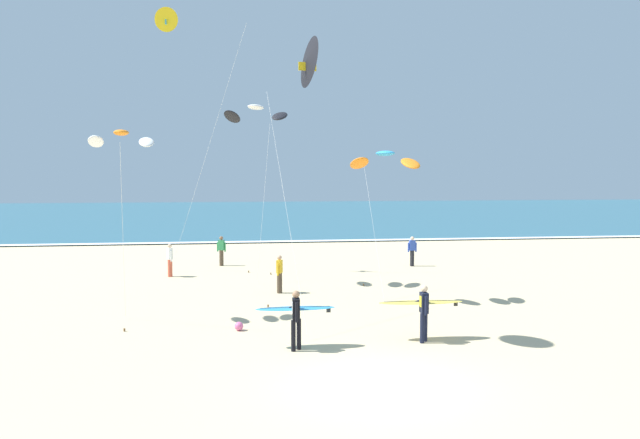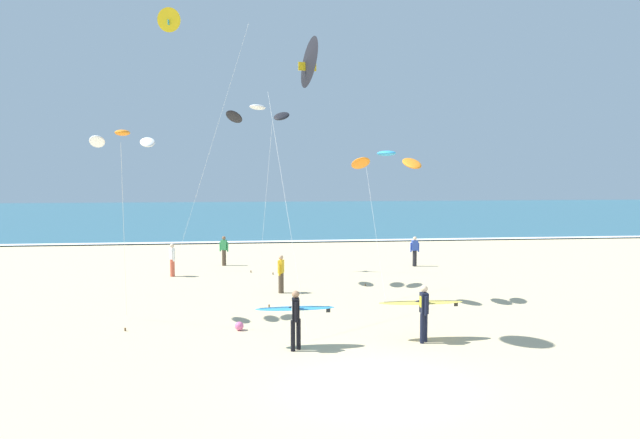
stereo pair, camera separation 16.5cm
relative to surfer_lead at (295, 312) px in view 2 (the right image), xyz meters
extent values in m
plane|color=#D1BA8E|center=(1.70, -3.34, -1.05)|extent=(160.00, 160.00, 0.00)
cube|color=#2D6075|center=(1.70, 56.62, -1.01)|extent=(160.00, 60.00, 0.08)
cube|color=white|center=(1.70, 26.92, -0.96)|extent=(160.00, 1.00, 0.01)
cylinder|color=black|center=(-0.09, -0.26, -0.61)|extent=(0.13, 0.13, 0.88)
cylinder|color=black|center=(0.08, -0.10, -0.61)|extent=(0.13, 0.13, 0.88)
cube|color=black|center=(0.00, -0.18, 0.13)|extent=(0.21, 0.35, 0.60)
cube|color=white|center=(-0.11, -0.18, 0.17)|extent=(0.02, 0.20, 0.32)
sphere|color=#A87A59|center=(0.00, -0.18, 0.55)|extent=(0.21, 0.21, 0.21)
cylinder|color=black|center=(-0.01, -0.41, 0.09)|extent=(0.09, 0.09, 0.56)
cylinder|color=black|center=(0.00, 0.05, 0.24)|extent=(0.09, 0.09, 0.26)
cylinder|color=black|center=(-0.06, 0.14, 0.11)|extent=(0.25, 0.09, 0.14)
ellipsoid|color=#3399D8|center=(0.00, 0.18, 0.07)|extent=(2.30, 0.61, 0.09)
cube|color=#333333|center=(0.00, 0.18, 0.11)|extent=(2.01, 0.08, 0.02)
cube|color=#262628|center=(0.96, 0.16, 0.00)|extent=(0.12, 0.02, 0.14)
cylinder|color=black|center=(3.73, 0.10, -0.61)|extent=(0.13, 0.13, 0.88)
cylinder|color=black|center=(3.87, 0.26, -0.61)|extent=(0.13, 0.13, 0.88)
cube|color=black|center=(3.80, 0.18, 0.13)|extent=(0.21, 0.34, 0.60)
cube|color=yellow|center=(3.70, 0.18, 0.17)|extent=(0.02, 0.20, 0.32)
sphere|color=beige|center=(3.80, 0.18, 0.55)|extent=(0.21, 0.21, 0.21)
cylinder|color=black|center=(3.80, -0.05, 0.09)|extent=(0.09, 0.09, 0.56)
cylinder|color=black|center=(3.81, 0.41, 0.24)|extent=(0.09, 0.09, 0.26)
cylinder|color=black|center=(3.75, 0.50, 0.11)|extent=(0.25, 0.09, 0.14)
ellipsoid|color=#EFD14C|center=(3.81, 0.54, 0.07)|extent=(2.58, 0.62, 0.08)
cube|color=#333333|center=(3.81, 0.54, 0.11)|extent=(2.26, 0.08, 0.02)
cube|color=#262628|center=(4.89, 0.51, 0.00)|extent=(0.12, 0.01, 0.14)
ellipsoid|color=black|center=(-1.82, 10.59, 6.39)|extent=(0.98, 1.46, 0.60)
ellipsoid|color=white|center=(-0.79, 10.30, 6.79)|extent=(0.98, 1.46, 0.20)
ellipsoid|color=black|center=(0.23, 10.01, 6.39)|extent=(0.98, 1.46, 0.60)
cylinder|color=silver|center=(-0.42, 11.63, 2.67)|extent=(0.76, 2.66, 7.24)
cylinder|color=brown|center=(-0.05, 12.95, -1.00)|extent=(0.06, 0.06, 0.10)
cone|color=black|center=(0.42, 0.70, 7.12)|extent=(0.64, 1.53, 1.49)
cube|color=yellow|center=(0.42, 0.70, 6.98)|extent=(0.53, 0.12, 0.24)
cylinder|color=silver|center=(-0.05, 3.12, 2.96)|extent=(0.96, 4.85, 7.81)
cylinder|color=brown|center=(-0.53, 5.54, -1.00)|extent=(0.06, 0.06, 0.10)
cone|color=yellow|center=(-5.00, 14.62, 11.42)|extent=(1.22, 0.56, 1.19)
cube|color=#2D99DB|center=(-5.00, 14.62, 11.28)|extent=(0.12, 0.42, 0.24)
cylinder|color=silver|center=(-3.06, 14.16, 5.11)|extent=(3.89, 0.93, 12.12)
cylinder|color=brown|center=(-1.12, 13.70, -1.00)|extent=(0.06, 0.06, 0.10)
ellipsoid|color=orange|center=(2.98, 6.01, 4.30)|extent=(0.72, 1.29, 0.58)
ellipsoid|color=#2D99DB|center=(3.99, 6.05, 4.68)|extent=(0.72, 1.29, 0.20)
ellipsoid|color=orange|center=(5.00, 6.09, 4.30)|extent=(0.72, 1.29, 0.58)
cylinder|color=silver|center=(3.92, 7.72, 1.62)|extent=(0.14, 3.34, 5.15)
cylinder|color=brown|center=(3.86, 9.39, -1.00)|extent=(0.06, 0.06, 0.10)
ellipsoid|color=white|center=(-4.65, 4.48, 4.97)|extent=(0.65, 1.09, 0.50)
ellipsoid|color=orange|center=(-5.45, 4.36, 5.28)|extent=(0.65, 1.08, 0.20)
ellipsoid|color=white|center=(-6.25, 4.24, 4.97)|extent=(0.65, 1.09, 0.50)
cylinder|color=silver|center=(-5.32, 3.48, 1.96)|extent=(0.28, 1.77, 5.83)
cylinder|color=brown|center=(-5.18, 2.60, -1.00)|extent=(0.06, 0.06, 0.10)
cylinder|color=#4C3D2D|center=(0.07, 8.23, -0.63)|extent=(0.22, 0.22, 0.84)
cube|color=gold|center=(0.07, 8.23, 0.06)|extent=(0.29, 0.36, 0.54)
sphere|color=tan|center=(0.07, 8.23, 0.44)|extent=(0.20, 0.20, 0.20)
cylinder|color=gold|center=(0.15, 8.43, -0.04)|extent=(0.08, 0.08, 0.50)
cylinder|color=gold|center=(-0.01, 8.04, -0.04)|extent=(0.08, 0.08, 0.50)
cylinder|color=#D8593F|center=(-4.87, 12.96, -0.63)|extent=(0.22, 0.22, 0.84)
cube|color=white|center=(-4.87, 12.96, 0.06)|extent=(0.30, 0.37, 0.54)
sphere|color=beige|center=(-4.87, 12.96, 0.44)|extent=(0.20, 0.20, 0.20)
cylinder|color=white|center=(-4.96, 13.15, -0.04)|extent=(0.08, 0.08, 0.50)
cylinder|color=white|center=(-4.78, 12.77, -0.04)|extent=(0.08, 0.08, 0.50)
cylinder|color=black|center=(7.57, 14.76, -0.63)|extent=(0.22, 0.22, 0.84)
cube|color=#3351B7|center=(7.57, 14.76, 0.06)|extent=(0.32, 0.19, 0.54)
sphere|color=beige|center=(7.57, 14.76, 0.44)|extent=(0.20, 0.20, 0.20)
cylinder|color=#3351B7|center=(7.78, 14.76, -0.04)|extent=(0.08, 0.08, 0.50)
cylinder|color=#3351B7|center=(7.36, 14.75, -0.04)|extent=(0.08, 0.08, 0.50)
cylinder|color=#4C3D2D|center=(-2.52, 16.22, -0.63)|extent=(0.22, 0.22, 0.84)
cube|color=#339351|center=(-2.52, 16.22, 0.06)|extent=(0.36, 0.27, 0.54)
sphere|color=brown|center=(-2.52, 16.22, 0.44)|extent=(0.20, 0.20, 0.20)
cylinder|color=#339351|center=(-2.32, 16.15, -0.04)|extent=(0.08, 0.08, 0.50)
cylinder|color=#339351|center=(-2.72, 16.28, -0.04)|extent=(0.08, 0.08, 0.50)
sphere|color=pink|center=(-1.60, 2.25, -0.91)|extent=(0.28, 0.28, 0.28)
camera|label=1|loc=(-1.56, -17.38, 3.96)|focal=35.10mm
camera|label=2|loc=(-1.40, -17.40, 3.96)|focal=35.10mm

